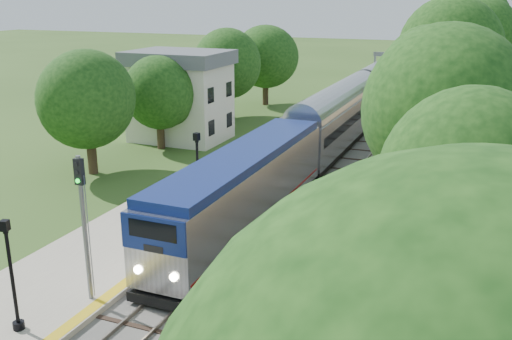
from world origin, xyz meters
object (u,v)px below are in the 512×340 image
at_px(lamppost_mid, 13,282).
at_px(signal_gantry, 408,65).
at_px(station_building, 180,95).
at_px(lamppost_far, 198,178).
at_px(signal_farside, 396,132).
at_px(train, 397,77).
at_px(signal_platform, 83,213).

bearing_deg(lamppost_mid, signal_gantry, 83.34).
bearing_deg(station_building, lamppost_far, -57.46).
distance_m(lamppost_mid, signal_farside, 26.07).
bearing_deg(signal_farside, lamppost_far, -132.07).
relative_size(station_building, signal_farside, 1.41).
xyz_separation_m(signal_gantry, train, (-2.47, 7.94, -2.54)).
bearing_deg(lamppost_mid, signal_platform, 70.09).
height_order(signal_gantry, train, signal_gantry).
height_order(train, signal_farside, signal_farside).
height_order(train, signal_platform, signal_platform).
height_order(station_building, signal_gantry, station_building).
height_order(station_building, signal_farside, station_building).
relative_size(signal_gantry, signal_platform, 1.34).
distance_m(signal_platform, signal_farside, 22.88).
bearing_deg(signal_gantry, train, 107.29).
relative_size(lamppost_mid, lamppost_far, 0.93).
bearing_deg(signal_gantry, lamppost_mid, -96.66).
xyz_separation_m(lamppost_far, signal_farside, (9.50, 10.52, 1.30)).
distance_m(signal_gantry, lamppost_far, 42.22).
xyz_separation_m(station_building, train, (14.00, 32.93, -1.81)).
relative_size(train, signal_farside, 19.88).
bearing_deg(train, signal_gantry, -72.71).
relative_size(station_building, signal_gantry, 1.02).
relative_size(train, lamppost_mid, 27.00).
height_order(station_building, train, station_building).
relative_size(lamppost_far, signal_farside, 0.80).
relative_size(lamppost_mid, signal_farside, 0.74).
relative_size(station_building, signal_platform, 1.37).
xyz_separation_m(station_building, lamppost_mid, (10.02, -30.21, -1.70)).
relative_size(signal_gantry, lamppost_mid, 1.87).
bearing_deg(signal_farside, signal_platform, -113.44).
bearing_deg(train, lamppost_mid, -93.60).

